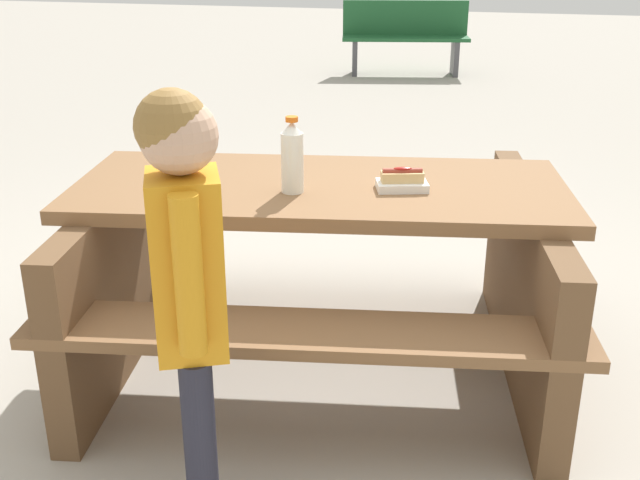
{
  "coord_description": "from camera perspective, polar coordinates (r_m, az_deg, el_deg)",
  "views": [
    {
      "loc": [
        0.68,
        -2.62,
        1.61
      ],
      "look_at": [
        0.0,
        0.0,
        0.52
      ],
      "focal_mm": 43.27,
      "sensor_mm": 36.0,
      "label": 1
    }
  ],
  "objects": [
    {
      "name": "picnic_table",
      "position": [
        2.94,
        0.0,
        -1.45
      ],
      "size": [
        2.02,
        1.69,
        0.75
      ],
      "color": "brown",
      "rests_on": "ground"
    },
    {
      "name": "child_in_coat",
      "position": [
        1.99,
        -9.8,
        -2.0
      ],
      "size": [
        0.24,
        0.29,
        1.27
      ],
      "color": "#262633",
      "rests_on": "ground"
    },
    {
      "name": "hotdog_tray",
      "position": [
        2.77,
        6.1,
        4.36
      ],
      "size": [
        0.2,
        0.16,
        0.08
      ],
      "color": "white",
      "rests_on": "picnic_table"
    },
    {
      "name": "ground_plane",
      "position": [
        3.15,
        0.0,
        -8.91
      ],
      "size": [
        30.0,
        30.0,
        0.0
      ],
      "primitive_type": "plane",
      "color": "#ADA599",
      "rests_on": "ground"
    },
    {
      "name": "soda_bottle",
      "position": [
        2.71,
        -2.06,
        6.13
      ],
      "size": [
        0.08,
        0.08,
        0.27
      ],
      "color": "silver",
      "rests_on": "picnic_table"
    },
    {
      "name": "park_bench_mid",
      "position": [
        9.61,
        6.32,
        14.77
      ],
      "size": [
        1.55,
        0.71,
        0.85
      ],
      "color": "#1E592D",
      "rests_on": "ground"
    }
  ]
}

